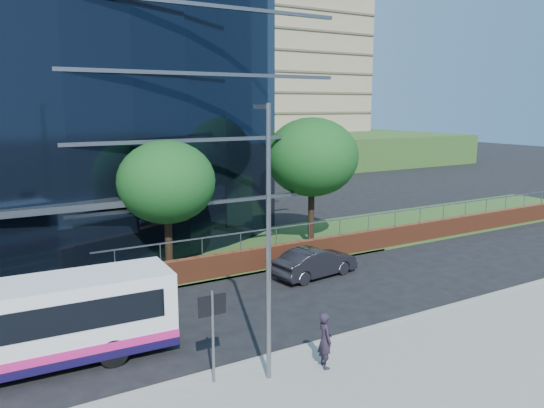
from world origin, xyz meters
TOP-DOWN VIEW (x-y plane):
  - ground at (0.00, 0.00)m, footprint 200.00×200.00m
  - grass_verge at (24.00, 11.00)m, footprint 36.00×8.00m
  - retaining_wall at (20.00, 7.30)m, footprint 34.00×0.40m
  - apartment_block at (32.00, 57.21)m, footprint 60.00×42.00m
  - street_sign at (4.50, -1.59)m, footprint 0.85×0.09m
  - tree_far_c at (7.00, 9.00)m, footprint 4.62×4.62m
  - tree_far_d at (16.00, 10.00)m, footprint 5.28×5.28m
  - tree_dist_e at (24.00, 40.00)m, footprint 4.62×4.62m
  - tree_dist_f at (40.00, 42.00)m, footprint 4.29×4.29m
  - streetlight_east at (6.00, -2.17)m, footprint 0.15×0.77m
  - city_bus at (-0.48, 2.29)m, footprint 10.25×2.79m
  - parked_car at (12.92, 5.20)m, footprint 4.46×2.04m
  - pedestrian at (7.82, -2.50)m, footprint 0.56×0.72m

SIDE VIEW (x-z plane):
  - ground at x=0.00m, z-range 0.00..0.00m
  - grass_verge at x=24.00m, z-range 0.00..0.12m
  - retaining_wall at x=20.00m, z-range -0.44..1.67m
  - parked_car at x=12.92m, z-range 0.00..1.42m
  - pedestrian at x=7.82m, z-range 0.15..1.92m
  - city_bus at x=-0.48m, z-range 0.08..2.83m
  - street_sign at x=4.50m, z-range 0.75..3.55m
  - tree_dist_f at x=40.00m, z-range 1.19..7.23m
  - streetlight_east at x=6.00m, z-range 0.44..8.44m
  - tree_far_c at x=7.00m, z-range 1.28..7.79m
  - tree_dist_e at x=24.00m, z-range 1.28..7.79m
  - tree_far_d at x=16.00m, z-range 1.47..8.91m
  - apartment_block at x=32.00m, z-range -3.89..26.11m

